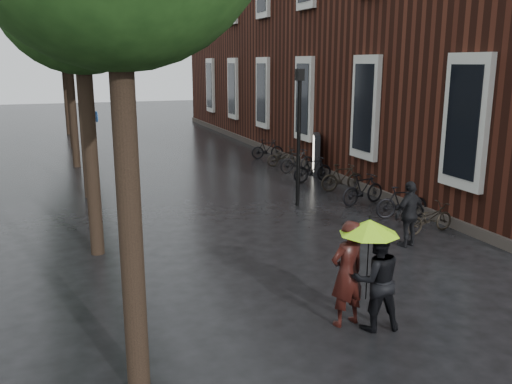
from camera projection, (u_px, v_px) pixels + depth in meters
name	position (u px, v px, depth m)	size (l,w,h in m)	color
ground	(414.00, 369.00, 8.24)	(120.00, 120.00, 0.00)	black
brick_building	(361.00, 34.00, 28.12)	(10.20, 33.20, 12.00)	#38160F
street_trees	(69.00, 12.00, 19.91)	(4.33, 34.03, 8.91)	black
person_burgundy	(347.00, 273.00, 9.45)	(0.70, 0.46, 1.93)	black
person_black	(376.00, 280.00, 9.32)	(0.88, 0.69, 1.82)	black
lime_umbrella	(369.00, 227.00, 9.16)	(1.04, 1.04, 1.53)	black
pedestrian_walking	(410.00, 214.00, 13.59)	(0.99, 0.41, 1.69)	black
parked_bicycles	(328.00, 174.00, 20.23)	(2.05, 13.09, 1.02)	black
ad_lightbox	(316.00, 154.00, 22.32)	(0.26, 1.13, 1.70)	black
lamp_post	(299.00, 124.00, 17.08)	(0.22, 0.22, 4.35)	black
cycle_sign	(96.00, 132.00, 22.76)	(0.14, 0.47, 2.56)	#262628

